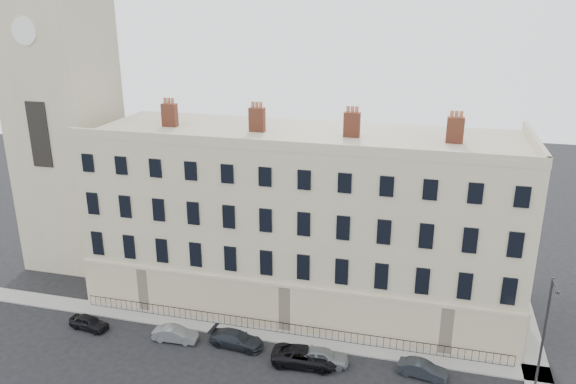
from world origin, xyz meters
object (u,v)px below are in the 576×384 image
car_d (305,356)px  streetlamp (545,331)px  car_f (423,369)px  car_a (89,322)px  car_b (175,334)px  car_e (322,357)px  car_c (237,339)px

car_d → streetlamp: (15.98, 1.07, 4.11)m
car_f → streetlamp: bearing=-78.9°
car_a → streetlamp: size_ratio=0.39×
car_f → streetlamp: 8.66m
car_d → car_f: (8.42, 0.77, -0.11)m
car_b → car_d: (10.57, -0.40, 0.10)m
car_e → streetlamp: bearing=-93.8°
car_b → car_e: size_ratio=0.90×
car_d → car_f: bearing=-88.6°
car_c → car_e: car_e is taller
car_b → car_d: bearing=-95.5°
car_d → streetlamp: 16.53m
car_c → car_e: size_ratio=1.09×
car_c → streetlamp: (21.61, 0.17, 4.17)m
car_c → streetlamp: 22.01m
car_b → car_c: size_ratio=0.83×
car_a → streetlamp: bearing=-80.7°
car_c → car_f: car_c is taller
car_d → car_c: bearing=77.1°
car_a → car_f: size_ratio=0.97×
car_b → car_e: car_e is taller
car_a → car_c: car_c is taller
car_d → car_a: bearing=85.5°
car_a → streetlamp: 34.39m
car_c → car_e: 6.87m
car_d → car_e: size_ratio=1.25×
car_d → car_e: (1.21, 0.31, -0.01)m
car_d → car_f: car_d is taller
car_b → car_f: (18.99, 0.37, -0.01)m
car_e → car_c: bearing=78.3°
car_a → car_d: (18.14, -0.19, 0.11)m
car_f → car_a: bearing=100.1°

